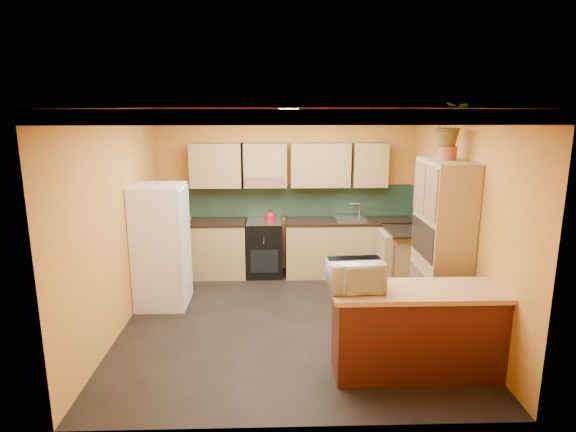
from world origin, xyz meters
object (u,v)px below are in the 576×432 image
object	(u,v)px
pantry	(442,246)
base_cabinets_back	(303,248)
fridge	(161,246)
breakfast_bar	(422,333)
microwave	(355,275)
stove	(264,248)

from	to	relation	value
pantry	base_cabinets_back	bearing A→B (deg)	128.66
base_cabinets_back	fridge	bearing A→B (deg)	-149.47
fridge	breakfast_bar	xyz separation A→B (m)	(3.06, -1.87, -0.41)
microwave	fridge	bearing A→B (deg)	137.16
breakfast_bar	base_cabinets_back	bearing A→B (deg)	108.91
fridge	breakfast_bar	distance (m)	3.61
stove	breakfast_bar	xyz separation A→B (m)	(1.67, -3.06, -0.02)
microwave	stove	bearing A→B (deg)	103.06
breakfast_bar	microwave	distance (m)	0.95
stove	breakfast_bar	world-z (taller)	stove
microwave	breakfast_bar	bearing A→B (deg)	-4.43
stove	microwave	bearing A→B (deg)	-72.51
fridge	pantry	world-z (taller)	pantry
breakfast_bar	fridge	bearing A→B (deg)	148.64
base_cabinets_back	breakfast_bar	distance (m)	3.23
base_cabinets_back	microwave	xyz separation A→B (m)	(0.34, -3.06, 0.64)
stove	base_cabinets_back	bearing A→B (deg)	0.00
fridge	base_cabinets_back	bearing A→B (deg)	30.53
stove	pantry	size ratio (longest dim) A/B	0.43
fridge	breakfast_bar	bearing A→B (deg)	-31.36
pantry	breakfast_bar	bearing A→B (deg)	-116.39
stove	pantry	distance (m)	3.02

